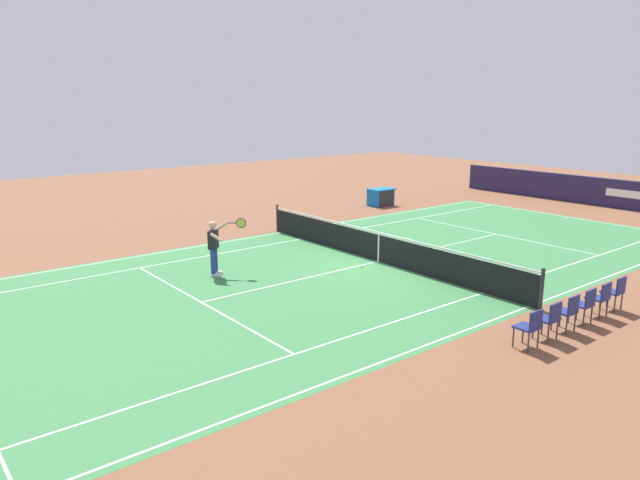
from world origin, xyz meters
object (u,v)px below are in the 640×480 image
at_px(tennis_ball, 362,267).
at_px(spectator_chair_4, 550,318).
at_px(spectator_chair_5, 530,326).
at_px(tennis_net, 379,247).
at_px(spectator_chair_1, 601,297).
at_px(equipment_cart_tarped, 381,197).
at_px(tennis_player_near, 215,245).
at_px(spectator_chair_2, 585,303).
at_px(spectator_chair_3, 568,310).
at_px(spectator_chair_0, 616,290).

distance_m(tennis_ball, spectator_chair_4, 6.77).
xyz_separation_m(spectator_chair_4, spectator_chair_5, (0.75, 0.00, 0.00)).
distance_m(tennis_net, spectator_chair_1, 7.00).
height_order(tennis_net, equipment_cart_tarped, tennis_net).
relative_size(tennis_player_near, spectator_chair_4, 1.93).
distance_m(spectator_chair_1, equipment_cart_tarped, 15.93).
bearing_deg(spectator_chair_1, spectator_chair_5, 0.00).
bearing_deg(equipment_cart_tarped, spectator_chair_5, 55.95).
bearing_deg(spectator_chair_4, spectator_chair_1, 180.00).
xyz_separation_m(tennis_net, spectator_chair_5, (2.35, 6.97, 0.03)).
height_order(spectator_chair_4, equipment_cart_tarped, spectator_chair_4).
bearing_deg(spectator_chair_2, tennis_net, -90.78).
xyz_separation_m(tennis_ball, spectator_chair_2, (-0.87, 6.73, 0.49)).
bearing_deg(tennis_player_near, spectator_chair_3, 114.40).
bearing_deg(spectator_chair_4, spectator_chair_3, 180.00).
relative_size(spectator_chair_2, equipment_cart_tarped, 0.70).
relative_size(tennis_ball, spectator_chair_5, 0.08).
bearing_deg(spectator_chair_0, spectator_chair_3, 0.00).
relative_size(spectator_chair_3, spectator_chair_5, 1.00).
distance_m(tennis_player_near, equipment_cart_tarped, 13.48).
bearing_deg(spectator_chair_3, tennis_ball, -89.00).
bearing_deg(spectator_chair_1, tennis_ball, -76.45).
xyz_separation_m(spectator_chair_1, spectator_chair_3, (1.50, 0.00, 0.00)).
bearing_deg(tennis_ball, equipment_cart_tarped, -137.35).
bearing_deg(tennis_net, spectator_chair_0, 101.43).
distance_m(spectator_chair_3, equipment_cart_tarped, 16.63).
height_order(spectator_chair_1, spectator_chair_3, same).
height_order(tennis_net, spectator_chair_1, tennis_net).
relative_size(spectator_chair_2, spectator_chair_5, 1.00).
bearing_deg(spectator_chair_0, tennis_player_near, -54.76).
relative_size(tennis_ball, spectator_chair_3, 0.08).
height_order(spectator_chair_0, spectator_chair_4, same).
relative_size(tennis_player_near, spectator_chair_5, 1.93).
xyz_separation_m(tennis_ball, spectator_chair_5, (1.39, 6.73, 0.49)).
distance_m(spectator_chair_4, spectator_chair_5, 0.75).
relative_size(tennis_ball, spectator_chair_1, 0.08).
distance_m(spectator_chair_0, equipment_cart_tarped, 15.63).
relative_size(tennis_net, tennis_player_near, 6.89).
height_order(spectator_chair_2, spectator_chair_5, same).
relative_size(spectator_chair_4, equipment_cart_tarped, 0.70).
distance_m(spectator_chair_1, spectator_chair_4, 2.26).
bearing_deg(tennis_player_near, spectator_chair_4, 110.27).
height_order(tennis_ball, equipment_cart_tarped, equipment_cart_tarped).
xyz_separation_m(tennis_player_near, spectator_chair_0, (-6.31, 8.92, -0.41)).
distance_m(spectator_chair_0, spectator_chair_2, 1.50).
bearing_deg(tennis_player_near, spectator_chair_0, 125.24).
bearing_deg(spectator_chair_5, equipment_cart_tarped, -124.05).
distance_m(tennis_player_near, spectator_chair_4, 9.52).
bearing_deg(spectator_chair_1, spectator_chair_3, 0.00).
bearing_deg(spectator_chair_0, tennis_ball, -70.56).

